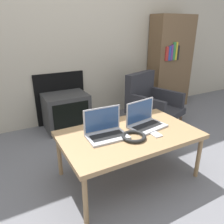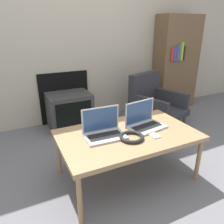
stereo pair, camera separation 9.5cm
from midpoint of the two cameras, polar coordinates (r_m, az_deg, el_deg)
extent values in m
plane|color=slate|center=(1.83, 11.14, -21.97)|extent=(14.00, 14.00, 0.00)
cube|color=#B7AD99|center=(2.98, -9.68, 22.23)|extent=(7.00, 0.06, 2.60)
cube|color=black|center=(3.03, -11.42, 3.74)|extent=(0.66, 0.03, 0.69)
cube|color=#9E7A51|center=(1.83, 5.60, -6.07)|extent=(1.13, 0.68, 0.04)
cylinder|color=#9E7A51|center=(1.54, -6.60, -21.80)|extent=(0.04, 0.04, 0.39)
cylinder|color=#9E7A51|center=(2.05, 22.89, -11.44)|extent=(0.04, 0.04, 0.39)
cylinder|color=#9E7A51|center=(2.01, -12.45, -10.76)|extent=(0.04, 0.04, 0.39)
cylinder|color=#9E7A51|center=(2.42, 12.47, -4.92)|extent=(0.04, 0.04, 0.39)
cube|color=#B2B2B7|center=(1.74, -0.24, -6.44)|extent=(0.33, 0.22, 0.02)
cube|color=black|center=(1.74, -0.24, -6.18)|extent=(0.28, 0.13, 0.00)
cube|color=#B2B2B7|center=(1.78, -1.50, -1.88)|extent=(0.32, 0.02, 0.21)
cube|color=#2D4C7F|center=(1.78, -1.44, -1.94)|extent=(0.29, 0.02, 0.19)
cube|color=#B2B2B7|center=(1.93, 10.45, -3.94)|extent=(0.35, 0.26, 0.02)
cube|color=black|center=(1.93, 10.47, -3.70)|extent=(0.29, 0.16, 0.00)
cube|color=#B2B2B7|center=(1.95, 8.60, 0.03)|extent=(0.32, 0.06, 0.21)
cube|color=#2D4C7F|center=(1.95, 8.67, -0.01)|extent=(0.29, 0.05, 0.19)
torus|color=black|center=(1.73, 6.72, -6.52)|extent=(0.20, 0.20, 0.03)
cube|color=silver|center=(1.82, 12.23, -5.85)|extent=(0.07, 0.12, 0.01)
cube|color=#383838|center=(2.87, -10.11, 0.34)|extent=(0.54, 0.42, 0.46)
cube|color=black|center=(2.68, -8.83, -1.14)|extent=(0.44, 0.01, 0.36)
cube|color=#2D2D33|center=(2.98, 12.96, 0.17)|extent=(0.71, 0.76, 0.08)
cube|color=#2D2D33|center=(3.04, 9.22, 6.02)|extent=(0.54, 0.26, 0.44)
cube|color=#2D2D33|center=(2.75, 10.46, 1.63)|extent=(0.24, 0.55, 0.20)
cube|color=#2D2D33|center=(3.13, 15.57, 3.66)|extent=(0.24, 0.55, 0.20)
cylinder|color=#4C3828|center=(2.72, 12.54, -4.65)|extent=(0.04, 0.04, 0.15)
cylinder|color=#4C3828|center=(2.99, 19.17, -2.89)|extent=(0.04, 0.04, 0.15)
cylinder|color=#4C3828|center=(3.10, 6.63, -0.85)|extent=(0.04, 0.04, 0.15)
cylinder|color=#4C3828|center=(3.34, 12.97, 0.41)|extent=(0.04, 0.04, 0.15)
cube|color=brown|center=(3.64, 17.05, 12.04)|extent=(0.67, 0.30, 1.41)
cube|color=#B22D28|center=(3.35, 16.27, 14.30)|extent=(0.04, 0.02, 0.20)
cube|color=#2D479E|center=(3.38, 16.91, 14.35)|extent=(0.04, 0.02, 0.20)
cube|color=#6B387F|center=(3.41, 17.49, 14.50)|extent=(0.03, 0.02, 0.22)
cube|color=#337F42|center=(3.44, 18.07, 14.76)|extent=(0.04, 0.02, 0.26)
cube|color=gold|center=(3.47, 18.59, 14.75)|extent=(0.03, 0.02, 0.26)
cube|color=black|center=(3.49, 19.01, 14.34)|extent=(0.03, 0.02, 0.21)
camera|label=1|loc=(0.05, -88.66, 0.53)|focal=35.00mm
camera|label=2|loc=(0.05, 91.34, -0.53)|focal=35.00mm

